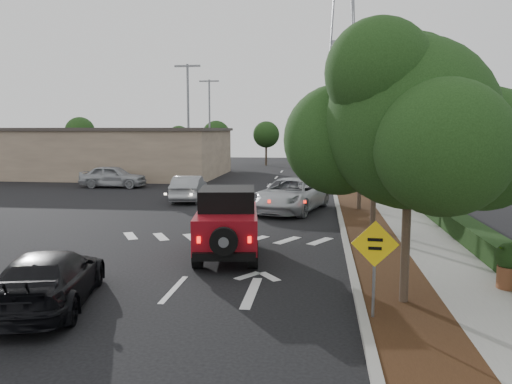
% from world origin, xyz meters
% --- Properties ---
extents(ground, '(120.00, 120.00, 0.00)m').
position_xyz_m(ground, '(0.00, 0.00, 0.00)').
color(ground, black).
rests_on(ground, ground).
extents(curb, '(0.20, 70.00, 0.15)m').
position_xyz_m(curb, '(4.60, 12.00, 0.07)').
color(curb, '#9E9B93').
rests_on(curb, ground).
extents(planting_strip, '(1.80, 70.00, 0.12)m').
position_xyz_m(planting_strip, '(5.60, 12.00, 0.06)').
color(planting_strip, black).
rests_on(planting_strip, ground).
extents(sidewalk, '(2.00, 70.00, 0.12)m').
position_xyz_m(sidewalk, '(7.50, 12.00, 0.06)').
color(sidewalk, gray).
rests_on(sidewalk, ground).
extents(hedge, '(0.80, 70.00, 0.80)m').
position_xyz_m(hedge, '(8.90, 12.00, 0.40)').
color(hedge, black).
rests_on(hedge, ground).
extents(commercial_building, '(22.00, 12.00, 4.00)m').
position_xyz_m(commercial_building, '(-16.00, 30.00, 2.00)').
color(commercial_building, '#846F5B').
rests_on(commercial_building, ground).
extents(transmission_tower, '(7.00, 4.00, 28.00)m').
position_xyz_m(transmission_tower, '(6.00, 48.00, 0.00)').
color(transmission_tower, slate).
rests_on(transmission_tower, ground).
extents(street_tree_near, '(3.80, 3.80, 5.92)m').
position_xyz_m(street_tree_near, '(5.60, -0.50, 0.00)').
color(street_tree_near, black).
rests_on(street_tree_near, ground).
extents(street_tree_mid, '(3.20, 3.20, 5.32)m').
position_xyz_m(street_tree_mid, '(5.60, 6.50, 0.00)').
color(street_tree_mid, black).
rests_on(street_tree_mid, ground).
extents(street_tree_far, '(3.40, 3.40, 5.62)m').
position_xyz_m(street_tree_far, '(5.60, 13.00, 0.00)').
color(street_tree_far, black).
rests_on(street_tree_far, ground).
extents(light_pole_a, '(2.00, 0.22, 9.00)m').
position_xyz_m(light_pole_a, '(-6.50, 26.00, 0.00)').
color(light_pole_a, slate).
rests_on(light_pole_a, ground).
extents(light_pole_b, '(2.00, 0.22, 9.00)m').
position_xyz_m(light_pole_b, '(-7.50, 38.00, 0.00)').
color(light_pole_b, slate).
rests_on(light_pole_b, ground).
extents(red_jeep, '(2.39, 4.39, 2.17)m').
position_xyz_m(red_jeep, '(0.72, 3.61, 1.10)').
color(red_jeep, black).
rests_on(red_jeep, ground).
extents(silver_suv_ahead, '(4.17, 6.34, 1.62)m').
position_xyz_m(silver_suv_ahead, '(2.21, 12.68, 0.81)').
color(silver_suv_ahead, '#B4B6BC').
rests_on(silver_suv_ahead, ground).
extents(black_suv_oncoming, '(2.82, 4.79, 1.30)m').
position_xyz_m(black_suv_oncoming, '(-2.47, -1.53, 0.65)').
color(black_suv_oncoming, black).
rests_on(black_suv_oncoming, ground).
extents(silver_sedan_oncoming, '(1.98, 4.51, 1.44)m').
position_xyz_m(silver_sedan_oncoming, '(-3.75, 15.62, 0.72)').
color(silver_sedan_oncoming, '#929499').
rests_on(silver_sedan_oncoming, ground).
extents(parked_suv, '(4.61, 1.96, 1.56)m').
position_xyz_m(parked_suv, '(-10.73, 21.32, 0.78)').
color(parked_suv, '#A6A9AE').
rests_on(parked_suv, ground).
extents(speed_hump_sign, '(0.98, 0.10, 2.08)m').
position_xyz_m(speed_hump_sign, '(4.80, -1.59, 1.44)').
color(speed_hump_sign, slate).
rests_on(speed_hump_sign, ground).
extents(terracotta_planter, '(0.70, 0.70, 1.21)m').
position_xyz_m(terracotta_planter, '(8.34, 0.80, 0.82)').
color(terracotta_planter, brown).
rests_on(terracotta_planter, ground).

